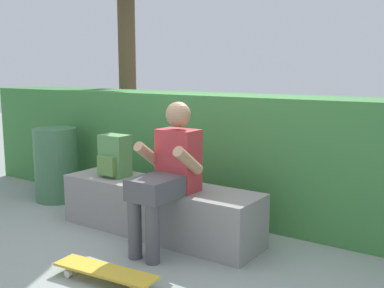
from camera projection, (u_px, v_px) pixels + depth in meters
ground_plane at (136, 244)px, 3.95m from camera, size 24.00×24.00×0.00m
bench_main at (159, 209)px, 4.17m from camera, size 1.95×0.51×0.47m
person_skater at (168, 171)px, 3.76m from camera, size 0.49×0.62×1.22m
skateboard_near_person at (105, 271)px, 3.24m from camera, size 0.82×0.28×0.09m
backpack_on_bench at (114, 156)px, 4.39m from camera, size 0.28×0.23×0.40m
hedge_row at (183, 149)px, 5.07m from camera, size 5.69×0.67×1.23m
trash_bin at (56, 164)px, 5.23m from camera, size 0.48×0.48×0.83m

